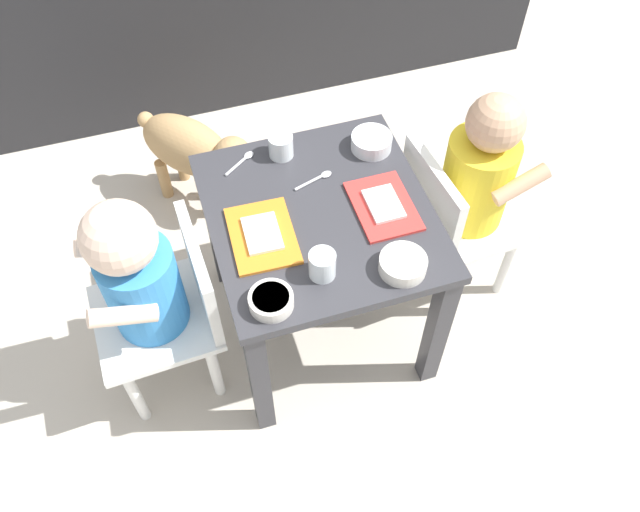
# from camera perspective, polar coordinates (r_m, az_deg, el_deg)

# --- Properties ---
(ground_plane) EXTENTS (7.00, 7.00, 0.00)m
(ground_plane) POSITION_cam_1_polar(r_m,az_deg,el_deg) (1.88, 0.00, -5.64)
(ground_plane) COLOR beige
(dining_table) EXTENTS (0.51, 0.54, 0.48)m
(dining_table) POSITION_cam_1_polar(r_m,az_deg,el_deg) (1.57, 0.00, 1.61)
(dining_table) COLOR #333338
(dining_table) RESTS_ON ground
(seated_child_left) EXTENTS (0.29, 0.29, 0.66)m
(seated_child_left) POSITION_cam_1_polar(r_m,az_deg,el_deg) (1.50, -14.95, -2.14)
(seated_child_left) COLOR white
(seated_child_left) RESTS_ON ground
(seated_child_right) EXTENTS (0.30, 0.30, 0.66)m
(seated_child_right) POSITION_cam_1_polar(r_m,az_deg,el_deg) (1.69, 13.18, 6.40)
(seated_child_right) COLOR white
(seated_child_right) RESTS_ON ground
(dog) EXTENTS (0.33, 0.35, 0.32)m
(dog) POSITION_cam_1_polar(r_m,az_deg,el_deg) (2.04, -10.96, 9.09)
(dog) COLOR tan
(dog) RESTS_ON ground
(food_tray_left) EXTENTS (0.15, 0.20, 0.02)m
(food_tray_left) POSITION_cam_1_polar(r_m,az_deg,el_deg) (1.45, -5.02, 1.82)
(food_tray_left) COLOR orange
(food_tray_left) RESTS_ON dining_table
(food_tray_right) EXTENTS (0.13, 0.19, 0.02)m
(food_tray_right) POSITION_cam_1_polar(r_m,az_deg,el_deg) (1.51, 5.52, 4.38)
(food_tray_right) COLOR red
(food_tray_right) RESTS_ON dining_table
(water_cup_left) EXTENTS (0.06, 0.06, 0.06)m
(water_cup_left) POSITION_cam_1_polar(r_m,az_deg,el_deg) (1.61, -3.41, 9.42)
(water_cup_left) COLOR white
(water_cup_left) RESTS_ON dining_table
(water_cup_right) EXTENTS (0.06, 0.06, 0.06)m
(water_cup_right) POSITION_cam_1_polar(r_m,az_deg,el_deg) (1.37, 0.20, -0.87)
(water_cup_right) COLOR white
(water_cup_right) RESTS_ON dining_table
(cereal_bowl_right_side) EXTENTS (0.10, 0.10, 0.03)m
(cereal_bowl_right_side) POSITION_cam_1_polar(r_m,az_deg,el_deg) (1.40, 7.21, -0.69)
(cereal_bowl_right_side) COLOR silver
(cereal_bowl_right_side) RESTS_ON dining_table
(veggie_bowl_near) EXTENTS (0.09, 0.09, 0.03)m
(veggie_bowl_near) POSITION_cam_1_polar(r_m,az_deg,el_deg) (1.34, -4.27, -3.86)
(veggie_bowl_near) COLOR silver
(veggie_bowl_near) RESTS_ON dining_table
(cereal_bowl_left_side) EXTENTS (0.10, 0.10, 0.04)m
(cereal_bowl_left_side) POSITION_cam_1_polar(r_m,az_deg,el_deg) (1.63, 4.49, 9.86)
(cereal_bowl_left_side) COLOR white
(cereal_bowl_left_side) RESTS_ON dining_table
(spoon_by_left_tray) EXTENTS (0.10, 0.04, 0.01)m
(spoon_by_left_tray) POSITION_cam_1_polar(r_m,az_deg,el_deg) (1.56, -0.22, 6.73)
(spoon_by_left_tray) COLOR silver
(spoon_by_left_tray) RESTS_ON dining_table
(spoon_by_right_tray) EXTENTS (0.09, 0.07, 0.01)m
(spoon_by_right_tray) POSITION_cam_1_polar(r_m,az_deg,el_deg) (1.62, -6.78, 8.20)
(spoon_by_right_tray) COLOR silver
(spoon_by_right_tray) RESTS_ON dining_table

